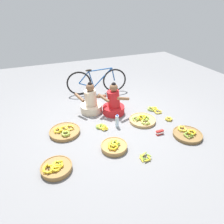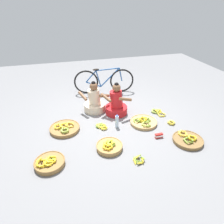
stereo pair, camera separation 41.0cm
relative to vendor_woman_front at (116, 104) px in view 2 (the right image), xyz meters
The scene contains 15 objects.
ground_plane 0.46m from the vendor_woman_front, 129.06° to the right, with size 10.00×10.00×0.00m, color slate.
vendor_woman_front is the anchor object (origin of this frame).
vendor_woman_behind 0.55m from the vendor_woman_front, 149.27° to the left, with size 0.73×0.53×0.76m.
bicycle_leaning 1.24m from the vendor_woman_front, 90.07° to the left, with size 1.69×0.31×0.73m.
banana_basket_back_right 1.31m from the vendor_woman_front, 111.96° to the right, with size 0.49×0.49×0.17m.
banana_basket_back_center 1.32m from the vendor_woman_front, 162.76° to the right, with size 0.62×0.62×0.15m.
banana_basket_front_center 1.75m from the vendor_woman_front, 53.52° to the right, with size 0.58×0.58×0.14m.
banana_basket_near_vendor 2.05m from the vendor_woman_front, 139.21° to the right, with size 0.51×0.51×0.16m.
banana_basket_mid_right 0.78m from the vendor_woman_front, 52.42° to the right, with size 0.59×0.59×0.14m.
loose_bananas_front_right 1.31m from the vendor_woman_front, 36.01° to the right, with size 0.19×0.20×0.09m.
loose_bananas_near_bicycle 0.72m from the vendor_woman_front, 134.62° to the right, with size 0.25×0.27×0.08m.
loose_bananas_back_left 1.02m from the vendor_woman_front, 14.18° to the right, with size 0.29×0.38×0.09m.
loose_bananas_front_left 1.66m from the vendor_woman_front, 92.86° to the right, with size 0.21×0.21×0.09m.
water_bottle 0.59m from the vendor_woman_front, 104.87° to the right, with size 0.07×0.07×0.30m.
packet_carton_stack 1.29m from the vendor_woman_front, 64.26° to the right, with size 0.17×0.07×0.09m.
Camera 2 is at (-0.93, -3.61, 2.43)m, focal length 31.54 mm.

